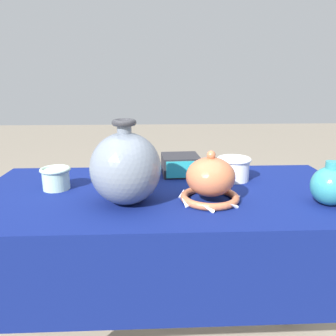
{
  "coord_description": "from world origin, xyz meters",
  "views": [
    {
      "loc": [
        -0.04,
        -1.02,
        1.09
      ],
      "look_at": [
        0.0,
        -0.06,
        0.83
      ],
      "focal_mm": 35.0,
      "sensor_mm": 36.0,
      "label": 1
    }
  ],
  "objects_px": {
    "vase_tall_bulbous": "(126,168)",
    "mosaic_tile_box": "(180,165)",
    "cup_wide_porcelain": "(234,168)",
    "vase_dome_bell": "(210,181)",
    "cup_wide_celadon": "(56,177)",
    "cup_wide_rose": "(133,169)",
    "jar_round_teal": "(330,185)"
  },
  "relations": [
    {
      "from": "vase_dome_bell",
      "to": "cup_wide_rose",
      "type": "distance_m",
      "value": 0.32
    },
    {
      "from": "cup_wide_celadon",
      "to": "mosaic_tile_box",
      "type": "bearing_deg",
      "value": 20.17
    },
    {
      "from": "cup_wide_porcelain",
      "to": "mosaic_tile_box",
      "type": "bearing_deg",
      "value": 156.39
    },
    {
      "from": "cup_wide_celadon",
      "to": "vase_dome_bell",
      "type": "bearing_deg",
      "value": -14.91
    },
    {
      "from": "vase_dome_bell",
      "to": "cup_wide_celadon",
      "type": "xyz_separation_m",
      "value": [
        -0.49,
        0.13,
        -0.02
      ]
    },
    {
      "from": "vase_tall_bulbous",
      "to": "vase_dome_bell",
      "type": "xyz_separation_m",
      "value": [
        0.25,
        0.0,
        -0.05
      ]
    },
    {
      "from": "vase_tall_bulbous",
      "to": "jar_round_teal",
      "type": "distance_m",
      "value": 0.59
    },
    {
      "from": "vase_tall_bulbous",
      "to": "vase_dome_bell",
      "type": "height_order",
      "value": "vase_tall_bulbous"
    },
    {
      "from": "vase_dome_bell",
      "to": "jar_round_teal",
      "type": "xyz_separation_m",
      "value": [
        0.34,
        -0.04,
        -0.0
      ]
    },
    {
      "from": "cup_wide_celadon",
      "to": "cup_wide_rose",
      "type": "bearing_deg",
      "value": 18.02
    },
    {
      "from": "vase_tall_bulbous",
      "to": "mosaic_tile_box",
      "type": "xyz_separation_m",
      "value": [
        0.18,
        0.29,
        -0.07
      ]
    },
    {
      "from": "mosaic_tile_box",
      "to": "cup_wide_celadon",
      "type": "bearing_deg",
      "value": -162.89
    },
    {
      "from": "vase_dome_bell",
      "to": "cup_wide_celadon",
      "type": "distance_m",
      "value": 0.51
    },
    {
      "from": "cup_wide_porcelain",
      "to": "cup_wide_celadon",
      "type": "bearing_deg",
      "value": -172.99
    },
    {
      "from": "vase_dome_bell",
      "to": "jar_round_teal",
      "type": "height_order",
      "value": "vase_dome_bell"
    },
    {
      "from": "vase_tall_bulbous",
      "to": "vase_dome_bell",
      "type": "relative_size",
      "value": 1.28
    },
    {
      "from": "jar_round_teal",
      "to": "vase_dome_bell",
      "type": "bearing_deg",
      "value": 172.54
    },
    {
      "from": "vase_dome_bell",
      "to": "cup_wide_celadon",
      "type": "relative_size",
      "value": 1.94
    },
    {
      "from": "vase_tall_bulbous",
      "to": "cup_wide_celadon",
      "type": "distance_m",
      "value": 0.29
    },
    {
      "from": "vase_tall_bulbous",
      "to": "mosaic_tile_box",
      "type": "height_order",
      "value": "vase_tall_bulbous"
    },
    {
      "from": "vase_tall_bulbous",
      "to": "cup_wide_rose",
      "type": "distance_m",
      "value": 0.23
    },
    {
      "from": "cup_wide_porcelain",
      "to": "vase_dome_bell",
      "type": "bearing_deg",
      "value": -120.36
    },
    {
      "from": "jar_round_teal",
      "to": "cup_wide_celadon",
      "type": "relative_size",
      "value": 1.3
    },
    {
      "from": "cup_wide_celadon",
      "to": "jar_round_teal",
      "type": "bearing_deg",
      "value": -11.9
    },
    {
      "from": "vase_tall_bulbous",
      "to": "vase_dome_bell",
      "type": "distance_m",
      "value": 0.25
    },
    {
      "from": "mosaic_tile_box",
      "to": "jar_round_teal",
      "type": "bearing_deg",
      "value": -42.29
    },
    {
      "from": "vase_tall_bulbous",
      "to": "cup_wide_rose",
      "type": "bearing_deg",
      "value": 88.25
    },
    {
      "from": "mosaic_tile_box",
      "to": "jar_round_teal",
      "type": "distance_m",
      "value": 0.53
    },
    {
      "from": "mosaic_tile_box",
      "to": "cup_wide_porcelain",
      "type": "xyz_separation_m",
      "value": [
        0.19,
        -0.08,
        0.01
      ]
    },
    {
      "from": "vase_tall_bulbous",
      "to": "jar_round_teal",
      "type": "height_order",
      "value": "vase_tall_bulbous"
    },
    {
      "from": "cup_wide_rose",
      "to": "cup_wide_porcelain",
      "type": "relative_size",
      "value": 1.09
    },
    {
      "from": "vase_dome_bell",
      "to": "cup_wide_rose",
      "type": "xyz_separation_m",
      "value": [
        -0.24,
        0.21,
        -0.02
      ]
    }
  ]
}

